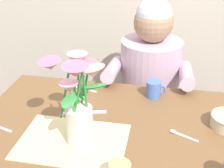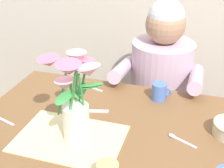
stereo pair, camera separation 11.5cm
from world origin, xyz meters
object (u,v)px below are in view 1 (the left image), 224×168
(flower_vase, at_px, (78,100))
(dinner_knife, at_px, (84,113))
(seated_person, at_px, (149,95))
(coffee_cup, at_px, (154,89))

(flower_vase, relative_size, dinner_knife, 1.84)
(seated_person, bearing_deg, coffee_cup, -87.02)
(flower_vase, relative_size, coffee_cup, 3.77)
(flower_vase, xyz_separation_m, dinner_knife, (-0.04, 0.19, -0.18))
(coffee_cup, bearing_deg, dinner_knife, -145.22)
(seated_person, distance_m, coffee_cup, 0.39)
(seated_person, bearing_deg, flower_vase, -110.05)
(coffee_cup, bearing_deg, seated_person, 96.71)
(seated_person, distance_m, flower_vase, 0.82)
(seated_person, bearing_deg, dinner_knife, -119.10)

